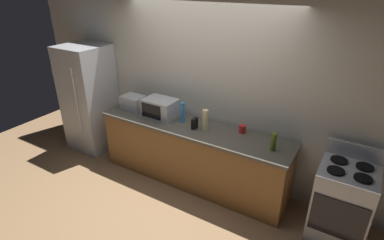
% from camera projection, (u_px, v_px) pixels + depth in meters
% --- Properties ---
extents(ground_plane, '(8.00, 8.00, 0.00)m').
position_uv_depth(ground_plane, '(177.00, 194.00, 4.28)').
color(ground_plane, '#93704C').
extents(back_wall, '(6.40, 0.10, 2.70)m').
position_uv_depth(back_wall, '(207.00, 87.00, 4.33)').
color(back_wall, beige).
rests_on(back_wall, ground_plane).
extents(counter_run, '(2.84, 0.64, 0.90)m').
position_uv_depth(counter_run, '(192.00, 154.00, 4.40)').
color(counter_run, brown).
rests_on(counter_run, ground_plane).
extents(refrigerator, '(0.72, 0.73, 1.80)m').
position_uv_depth(refrigerator, '(89.00, 98.00, 5.17)').
color(refrigerator, '#B7BABF').
rests_on(refrigerator, ground_plane).
extents(stove_range, '(0.60, 0.61, 1.08)m').
position_uv_depth(stove_range, '(342.00, 202.00, 3.45)').
color(stove_range, '#B7BABF').
rests_on(stove_range, ground_plane).
extents(microwave, '(0.48, 0.35, 0.27)m').
position_uv_depth(microwave, '(160.00, 108.00, 4.45)').
color(microwave, '#B7BABF').
rests_on(microwave, counter_run).
extents(toaster_oven, '(0.34, 0.26, 0.21)m').
position_uv_depth(toaster_oven, '(133.00, 102.00, 4.73)').
color(toaster_oven, '#B7BABF').
rests_on(toaster_oven, counter_run).
extents(cordless_phone, '(0.05, 0.11, 0.15)m').
position_uv_depth(cordless_phone, '(195.00, 123.00, 4.12)').
color(cordless_phone, black).
rests_on(cordless_phone, counter_run).
extents(bottle_hand_soap, '(0.08, 0.08, 0.29)m').
position_uv_depth(bottle_hand_soap, '(205.00, 120.00, 4.05)').
color(bottle_hand_soap, beige).
rests_on(bottle_hand_soap, counter_run).
extents(bottle_olive_oil, '(0.07, 0.07, 0.22)m').
position_uv_depth(bottle_olive_oil, '(274.00, 142.00, 3.59)').
color(bottle_olive_oil, '#4C6B19').
rests_on(bottle_olive_oil, counter_run).
extents(bottle_spray_cleaner, '(0.06, 0.06, 0.29)m').
position_uv_depth(bottle_spray_cleaner, '(182.00, 112.00, 4.28)').
color(bottle_spray_cleaner, '#338CE5').
rests_on(bottle_spray_cleaner, counter_run).
extents(mug_red, '(0.09, 0.09, 0.10)m').
position_uv_depth(mug_red, '(242.00, 129.00, 4.03)').
color(mug_red, red).
rests_on(mug_red, counter_run).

